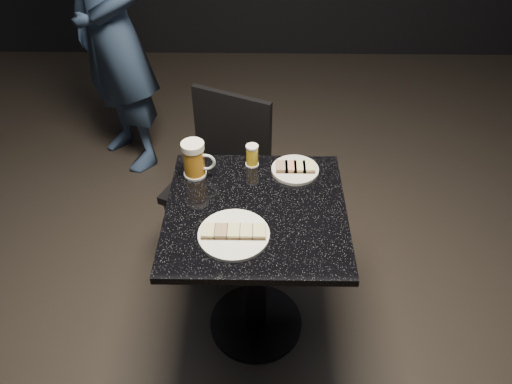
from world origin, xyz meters
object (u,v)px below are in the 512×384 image
plate_small (295,170)px  patron (111,29)px  beer_mug (195,159)px  beer_tumbler (252,155)px  plate_large (234,235)px  chair (222,171)px  table (256,252)px

plate_small → patron: 1.53m
beer_mug → plate_small: bearing=4.0°
patron → beer_tumbler: patron is taller
plate_large → plate_small: same height
plate_large → chair: chair is taller
plate_large → plate_small: 0.45m
plate_small → table: bearing=-123.9°
patron → beer_tumbler: 1.37m
beer_mug → beer_tumbler: beer_mug is taller
beer_tumbler → patron: bearing=127.8°
plate_large → patron: patron is taller
plate_small → chair: size_ratio=0.23×
plate_large → table: 0.30m
plate_large → table: plate_large is taller
patron → beer_tumbler: (0.84, -1.08, -0.10)m
beer_mug → chair: beer_mug is taller
table → beer_tumbler: size_ratio=7.65×
plate_small → table: (-0.16, -0.24, -0.25)m
plate_small → beer_tumbler: 0.19m
plate_small → beer_tumbler: size_ratio=2.04×
plate_small → beer_mug: (-0.42, -0.03, 0.07)m
plate_small → patron: bearing=132.2°
beer_mug → beer_tumbler: 0.25m
chair → patron: bearing=129.8°
table → beer_mug: (-0.25, 0.21, 0.32)m
table → chair: (-0.18, 0.55, -0.01)m
plate_small → table: size_ratio=0.27×
plate_large → patron: size_ratio=0.15×
plate_large → beer_tumbler: size_ratio=2.67×
plate_large → beer_mug: 0.41m
patron → table: bearing=-12.7°
chair → plate_small: bearing=-42.4°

